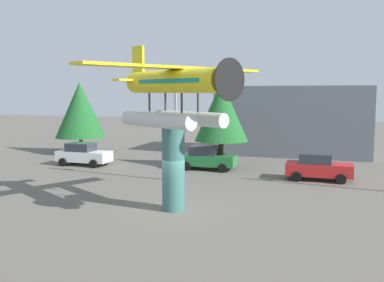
{
  "coord_description": "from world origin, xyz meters",
  "views": [
    {
      "loc": [
        7.06,
        -19.38,
        5.75
      ],
      "look_at": [
        0.0,
        3.0,
        3.07
      ],
      "focal_mm": 40.42,
      "sensor_mm": 36.0,
      "label": 1
    }
  ],
  "objects_px": {
    "car_far_red": "(318,167)",
    "streetlight_primary": "(179,116)",
    "display_pedestal": "(173,169)",
    "car_mid_green": "(207,158)",
    "car_near_white": "(83,154)",
    "tree_west": "(80,110)",
    "storefront_building": "(293,120)",
    "tree_east": "(221,111)",
    "floatplane_monument": "(175,91)"
  },
  "relations": [
    {
      "from": "car_far_red",
      "to": "storefront_building",
      "type": "height_order",
      "value": "storefront_building"
    },
    {
      "from": "display_pedestal",
      "to": "tree_east",
      "type": "distance_m",
      "value": 12.3
    },
    {
      "from": "display_pedestal",
      "to": "tree_west",
      "type": "distance_m",
      "value": 21.91
    },
    {
      "from": "display_pedestal",
      "to": "car_near_white",
      "type": "xyz_separation_m",
      "value": [
        -11.19,
        10.05,
        -1.17
      ]
    },
    {
      "from": "car_near_white",
      "to": "storefront_building",
      "type": "distance_m",
      "value": 19.41
    },
    {
      "from": "floatplane_monument",
      "to": "storefront_building",
      "type": "relative_size",
      "value": 0.7
    },
    {
      "from": "streetlight_primary",
      "to": "storefront_building",
      "type": "relative_size",
      "value": 0.53
    },
    {
      "from": "car_far_red",
      "to": "streetlight_primary",
      "type": "distance_m",
      "value": 9.66
    },
    {
      "from": "car_near_white",
      "to": "streetlight_primary",
      "type": "height_order",
      "value": "streetlight_primary"
    },
    {
      "from": "display_pedestal",
      "to": "streetlight_primary",
      "type": "distance_m",
      "value": 7.21
    },
    {
      "from": "floatplane_monument",
      "to": "car_far_red",
      "type": "bearing_deg",
      "value": 86.34
    },
    {
      "from": "car_near_white",
      "to": "streetlight_primary",
      "type": "distance_m",
      "value": 10.38
    },
    {
      "from": "car_far_red",
      "to": "streetlight_primary",
      "type": "height_order",
      "value": "streetlight_primary"
    },
    {
      "from": "display_pedestal",
      "to": "tree_east",
      "type": "xyz_separation_m",
      "value": [
        -0.56,
        12.08,
        2.25
      ]
    },
    {
      "from": "display_pedestal",
      "to": "storefront_building",
      "type": "relative_size",
      "value": 0.3
    },
    {
      "from": "floatplane_monument",
      "to": "streetlight_primary",
      "type": "distance_m",
      "value": 7.14
    },
    {
      "from": "tree_west",
      "to": "display_pedestal",
      "type": "bearing_deg",
      "value": -46.6
    },
    {
      "from": "storefront_building",
      "to": "tree_east",
      "type": "xyz_separation_m",
      "value": [
        -4.51,
        -9.92,
        1.16
      ]
    },
    {
      "from": "car_near_white",
      "to": "streetlight_primary",
      "type": "bearing_deg",
      "value": -20.71
    },
    {
      "from": "floatplane_monument",
      "to": "tree_east",
      "type": "bearing_deg",
      "value": 123.26
    },
    {
      "from": "car_near_white",
      "to": "tree_west",
      "type": "height_order",
      "value": "tree_west"
    },
    {
      "from": "car_far_red",
      "to": "tree_east",
      "type": "xyz_separation_m",
      "value": [
        -7.12,
        2.5,
        3.41
      ]
    },
    {
      "from": "display_pedestal",
      "to": "streetlight_primary",
      "type": "height_order",
      "value": "streetlight_primary"
    },
    {
      "from": "car_mid_green",
      "to": "streetlight_primary",
      "type": "xyz_separation_m",
      "value": [
        -0.57,
        -4.57,
        3.34
      ]
    },
    {
      "from": "display_pedestal",
      "to": "car_near_white",
      "type": "height_order",
      "value": "display_pedestal"
    },
    {
      "from": "floatplane_monument",
      "to": "storefront_building",
      "type": "distance_m",
      "value": 22.55
    },
    {
      "from": "streetlight_primary",
      "to": "storefront_building",
      "type": "height_order",
      "value": "streetlight_primary"
    },
    {
      "from": "display_pedestal",
      "to": "storefront_building",
      "type": "bearing_deg",
      "value": 79.82
    },
    {
      "from": "car_near_white",
      "to": "car_mid_green",
      "type": "bearing_deg",
      "value": 6.4
    },
    {
      "from": "display_pedestal",
      "to": "car_mid_green",
      "type": "height_order",
      "value": "display_pedestal"
    },
    {
      "from": "tree_east",
      "to": "car_far_red",
      "type": "bearing_deg",
      "value": -19.36
    },
    {
      "from": "floatplane_monument",
      "to": "display_pedestal",
      "type": "bearing_deg",
      "value": -180.0
    },
    {
      "from": "tree_west",
      "to": "tree_east",
      "type": "distance_m",
      "value": 14.92
    },
    {
      "from": "tree_east",
      "to": "display_pedestal",
      "type": "bearing_deg",
      "value": -87.36
    },
    {
      "from": "tree_west",
      "to": "streetlight_primary",
      "type": "bearing_deg",
      "value": -35.52
    },
    {
      "from": "floatplane_monument",
      "to": "streetlight_primary",
      "type": "bearing_deg",
      "value": 137.72
    },
    {
      "from": "car_near_white",
      "to": "storefront_building",
      "type": "height_order",
      "value": "storefront_building"
    },
    {
      "from": "car_mid_green",
      "to": "streetlight_primary",
      "type": "distance_m",
      "value": 5.69
    },
    {
      "from": "tree_west",
      "to": "storefront_building",
      "type": "bearing_deg",
      "value": 17.97
    },
    {
      "from": "car_near_white",
      "to": "car_far_red",
      "type": "distance_m",
      "value": 17.75
    },
    {
      "from": "car_near_white",
      "to": "car_mid_green",
      "type": "xyz_separation_m",
      "value": [
        9.76,
        1.09,
        0.0
      ]
    },
    {
      "from": "display_pedestal",
      "to": "tree_west",
      "type": "height_order",
      "value": "tree_west"
    },
    {
      "from": "tree_east",
      "to": "car_near_white",
      "type": "bearing_deg",
      "value": -169.23
    },
    {
      "from": "car_far_red",
      "to": "streetlight_primary",
      "type": "relative_size",
      "value": 0.58
    },
    {
      "from": "floatplane_monument",
      "to": "car_mid_green",
      "type": "relative_size",
      "value": 2.27
    },
    {
      "from": "display_pedestal",
      "to": "car_mid_green",
      "type": "bearing_deg",
      "value": 97.3
    },
    {
      "from": "car_near_white",
      "to": "tree_west",
      "type": "bearing_deg",
      "value": 123.26
    },
    {
      "from": "floatplane_monument",
      "to": "storefront_building",
      "type": "height_order",
      "value": "floatplane_monument"
    },
    {
      "from": "streetlight_primary",
      "to": "display_pedestal",
      "type": "bearing_deg",
      "value": -73.12
    },
    {
      "from": "floatplane_monument",
      "to": "car_mid_green",
      "type": "distance_m",
      "value": 12.33
    }
  ]
}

